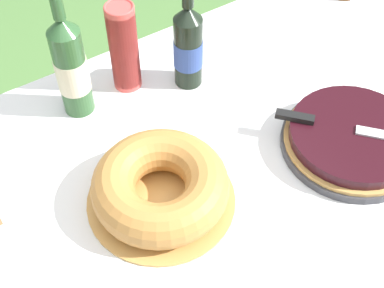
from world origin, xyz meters
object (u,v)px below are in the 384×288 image
(cider_bottle_green, at_px, (71,66))
(bundt_cake, at_px, (160,186))
(serving_knife, at_px, (343,126))
(cup_stack, at_px, (124,48))
(berry_tart, at_px, (353,139))
(juice_bottle_red, at_px, (188,46))

(cider_bottle_green, bearing_deg, bundt_cake, -86.01)
(cider_bottle_green, bearing_deg, serving_knife, -44.39)
(cup_stack, bearing_deg, cider_bottle_green, -176.01)
(berry_tart, distance_m, cup_stack, 0.59)
(cup_stack, xyz_separation_m, cider_bottle_green, (-0.14, -0.01, 0.02))
(cup_stack, distance_m, juice_bottle_red, 0.16)
(serving_knife, bearing_deg, juice_bottle_red, 163.09)
(berry_tart, height_order, serving_knife, serving_knife)
(bundt_cake, xyz_separation_m, cider_bottle_green, (-0.02, 0.35, 0.09))
(bundt_cake, height_order, cup_stack, cup_stack)
(bundt_cake, height_order, cider_bottle_green, cider_bottle_green)
(serving_knife, bearing_deg, cup_stack, 172.77)
(juice_bottle_red, bearing_deg, berry_tart, -64.19)
(berry_tart, xyz_separation_m, bundt_cake, (-0.45, 0.12, 0.02))
(berry_tart, bearing_deg, serving_knife, 131.63)
(cider_bottle_green, xyz_separation_m, juice_bottle_red, (0.28, -0.07, -0.02))
(berry_tart, bearing_deg, bundt_cake, 165.66)
(berry_tart, bearing_deg, cup_stack, 124.76)
(berry_tart, distance_m, juice_bottle_red, 0.46)
(bundt_cake, bearing_deg, cup_stack, 71.87)
(bundt_cake, distance_m, cider_bottle_green, 0.37)
(juice_bottle_red, bearing_deg, cider_bottle_green, 166.56)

